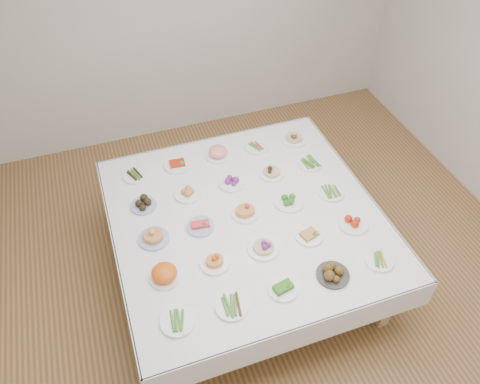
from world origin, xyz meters
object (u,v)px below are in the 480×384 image
object	(u,v)px
dish_0	(177,321)
display_table	(246,221)
dish_12	(245,210)
dish_24	(294,136)

from	to	relation	value
dish_0	display_table	bearing A→B (deg)	44.89
dish_0	dish_12	xyz separation A→B (m)	(0.76, 0.78, 0.03)
dish_24	display_table	bearing A→B (deg)	-135.21
dish_0	dish_12	bearing A→B (deg)	45.40
display_table	dish_0	distance (m)	1.09
display_table	dish_12	world-z (taller)	dish_12
dish_24	dish_12	bearing A→B (deg)	-135.72
dish_12	dish_24	xyz separation A→B (m)	(0.78, 0.76, 0.00)
dish_24	dish_0	bearing A→B (deg)	-135.16
dish_0	dish_12	distance (m)	1.09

